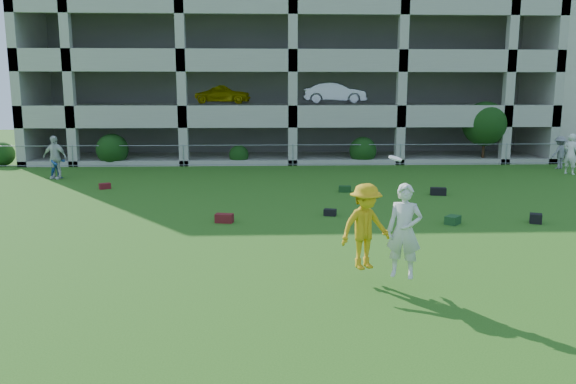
{
  "coord_description": "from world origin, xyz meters",
  "views": [
    {
      "loc": [
        -1.59,
        -11.8,
        4.07
      ],
      "look_at": [
        -0.96,
        3.0,
        1.4
      ],
      "focal_mm": 35.0,
      "sensor_mm": 36.0,
      "label": 1
    }
  ],
  "objects_px": {
    "bystander_f": "(560,152)",
    "parking_garage": "(286,62)",
    "crate_d": "(536,218)",
    "bystander_b": "(55,157)",
    "bystander_e": "(571,154)",
    "bystander_a": "(57,163)",
    "frisbee_contest": "(376,228)"
  },
  "relations": [
    {
      "from": "bystander_f",
      "to": "crate_d",
      "type": "xyz_separation_m",
      "value": [
        -7.21,
        -12.25,
        -0.71
      ]
    },
    {
      "from": "parking_garage",
      "to": "bystander_a",
      "type": "bearing_deg",
      "value": -131.43
    },
    {
      "from": "bystander_a",
      "to": "parking_garage",
      "type": "height_order",
      "value": "parking_garage"
    },
    {
      "from": "bystander_f",
      "to": "parking_garage",
      "type": "distance_m",
      "value": 18.32
    },
    {
      "from": "crate_d",
      "to": "parking_garage",
      "type": "relative_size",
      "value": 0.01
    },
    {
      "from": "bystander_b",
      "to": "crate_d",
      "type": "xyz_separation_m",
      "value": [
        18.29,
        -9.86,
        -0.87
      ]
    },
    {
      "from": "bystander_b",
      "to": "bystander_e",
      "type": "distance_m",
      "value": 25.02
    },
    {
      "from": "crate_d",
      "to": "frisbee_contest",
      "type": "distance_m",
      "value": 8.28
    },
    {
      "from": "frisbee_contest",
      "to": "parking_garage",
      "type": "distance_m",
      "value": 28.61
    },
    {
      "from": "bystander_b",
      "to": "bystander_e",
      "type": "relative_size",
      "value": 1.01
    },
    {
      "from": "bystander_a",
      "to": "bystander_e",
      "type": "distance_m",
      "value": 24.95
    },
    {
      "from": "bystander_b",
      "to": "frisbee_contest",
      "type": "xyz_separation_m",
      "value": [
        12.15,
        -15.3,
        0.24
      ]
    },
    {
      "from": "bystander_e",
      "to": "frisbee_contest",
      "type": "relative_size",
      "value": 0.81
    },
    {
      "from": "bystander_e",
      "to": "parking_garage",
      "type": "distance_m",
      "value": 19.12
    },
    {
      "from": "bystander_b",
      "to": "bystander_f",
      "type": "height_order",
      "value": "bystander_b"
    },
    {
      "from": "bystander_b",
      "to": "bystander_e",
      "type": "xyz_separation_m",
      "value": [
        25.02,
        0.45,
        -0.01
      ]
    },
    {
      "from": "bystander_f",
      "to": "parking_garage",
      "type": "height_order",
      "value": "parking_garage"
    },
    {
      "from": "bystander_b",
      "to": "bystander_e",
      "type": "height_order",
      "value": "bystander_b"
    },
    {
      "from": "bystander_e",
      "to": "bystander_f",
      "type": "bearing_deg",
      "value": -49.77
    },
    {
      "from": "bystander_e",
      "to": "frisbee_contest",
      "type": "xyz_separation_m",
      "value": [
        -12.87,
        -15.75,
        0.25
      ]
    },
    {
      "from": "parking_garage",
      "to": "frisbee_contest",
      "type": "bearing_deg",
      "value": -88.49
    },
    {
      "from": "parking_garage",
      "to": "bystander_b",
      "type": "bearing_deg",
      "value": -131.47
    },
    {
      "from": "bystander_f",
      "to": "parking_garage",
      "type": "bearing_deg",
      "value": -59.62
    },
    {
      "from": "bystander_a",
      "to": "bystander_e",
      "type": "xyz_separation_m",
      "value": [
        24.95,
        0.39,
        0.25
      ]
    },
    {
      "from": "bystander_a",
      "to": "bystander_e",
      "type": "bearing_deg",
      "value": -32.76
    },
    {
      "from": "bystander_e",
      "to": "bystander_f",
      "type": "distance_m",
      "value": 2.01
    },
    {
      "from": "bystander_e",
      "to": "crate_d",
      "type": "height_order",
      "value": "bystander_e"
    },
    {
      "from": "bystander_a",
      "to": "crate_d",
      "type": "bearing_deg",
      "value": -62.21
    },
    {
      "from": "bystander_a",
      "to": "parking_garage",
      "type": "relative_size",
      "value": 0.05
    },
    {
      "from": "bystander_f",
      "to": "parking_garage",
      "type": "relative_size",
      "value": 0.06
    },
    {
      "from": "bystander_e",
      "to": "crate_d",
      "type": "relative_size",
      "value": 5.76
    },
    {
      "from": "bystander_a",
      "to": "bystander_f",
      "type": "relative_size",
      "value": 0.88
    }
  ]
}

